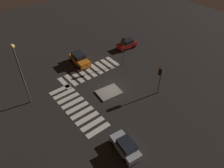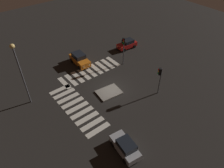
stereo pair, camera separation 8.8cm
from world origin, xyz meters
name	(u,v)px [view 2 (the right image)]	position (x,y,z in m)	size (l,w,h in m)	color
ground_plane	(112,89)	(0.00, 0.00, 0.00)	(80.00, 80.00, 0.00)	black
traffic_island	(109,92)	(0.78, 0.29, 0.09)	(3.50, 2.79, 0.18)	gray
car_red	(127,44)	(-9.46, -7.39, 0.79)	(3.80, 1.94, 1.62)	red
car_orange	(80,59)	(0.07, -8.39, 0.91)	(2.16, 4.33, 1.85)	orange
car_silver	(125,147)	(5.15, 8.65, 0.82)	(2.17, 3.96, 1.66)	#9EA0A5
traffic_light_west	(160,75)	(-4.42, 4.45, 3.16)	(0.54, 0.54, 4.17)	#47474C
traffic_light_south	(124,45)	(-5.35, -3.81, 3.62)	(0.53, 0.54, 4.79)	#47474C
street_lamp	(19,66)	(10.01, -4.77, 5.81)	(0.56, 0.56, 8.67)	#47474C
crosswalk_near	(90,71)	(0.00, -5.52, 0.01)	(9.90, 3.20, 0.02)	silver
crosswalk_side	(77,108)	(5.76, 0.00, 0.01)	(3.20, 9.90, 0.02)	silver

